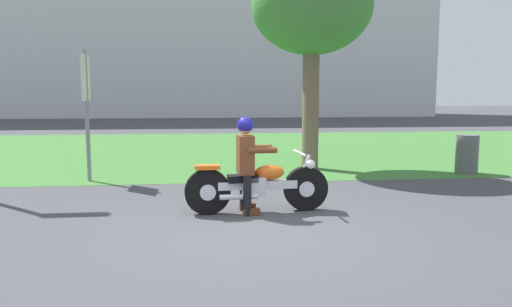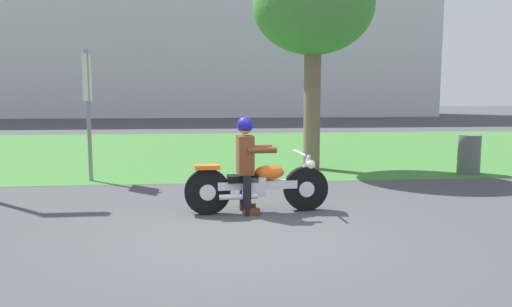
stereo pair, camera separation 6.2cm
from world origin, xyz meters
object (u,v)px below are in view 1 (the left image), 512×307
(rider_lead, at_px, (247,157))
(sign_banner, at_px, (86,95))
(trash_can, at_px, (467,154))
(tree_roadside, at_px, (312,8))
(motorcycle_lead, at_px, (258,186))

(rider_lead, distance_m, sign_banner, 4.22)
(rider_lead, height_order, sign_banner, sign_banner)
(trash_can, relative_size, sign_banner, 0.33)
(trash_can, bearing_deg, rider_lead, -149.33)
(tree_roadside, height_order, sign_banner, tree_roadside)
(motorcycle_lead, bearing_deg, trash_can, 27.90)
(rider_lead, relative_size, tree_roadside, 0.29)
(rider_lead, distance_m, trash_can, 5.97)
(motorcycle_lead, bearing_deg, sign_banner, 132.69)
(motorcycle_lead, relative_size, trash_can, 2.51)
(sign_banner, bearing_deg, rider_lead, -45.45)
(motorcycle_lead, xyz_separation_m, tree_roadside, (1.68, 4.09, 3.25))
(rider_lead, bearing_deg, trash_can, 27.13)
(motorcycle_lead, relative_size, sign_banner, 0.82)
(trash_can, height_order, sign_banner, sign_banner)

